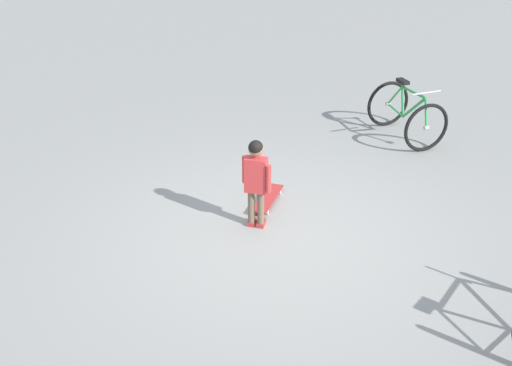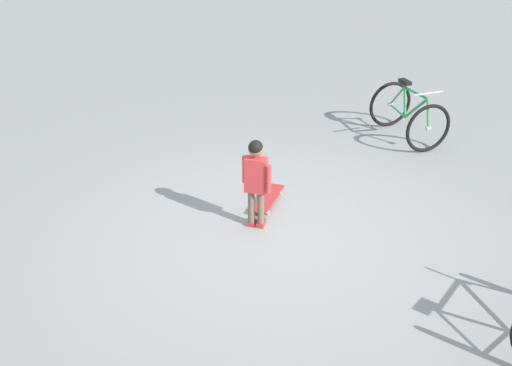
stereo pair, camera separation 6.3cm
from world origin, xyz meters
TOP-DOWN VIEW (x-y plane):
  - ground_plane at (0.00, 0.00)m, footprint 50.00×50.00m
  - child_person at (-0.08, -0.31)m, footprint 0.22×0.40m
  - skateboard at (-0.62, -0.45)m, footprint 0.76×0.33m
  - bicycle_mid at (-3.37, 0.36)m, footprint 1.23×1.28m

SIDE VIEW (x-z plane):
  - ground_plane at x=0.00m, z-range 0.00..0.00m
  - skateboard at x=-0.62m, z-range 0.02..0.10m
  - bicycle_mid at x=-3.37m, z-range -0.04..0.80m
  - child_person at x=-0.08m, z-range 0.13..1.19m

